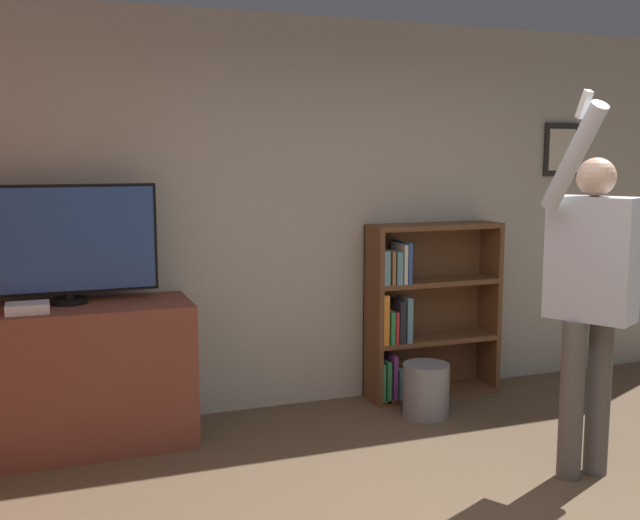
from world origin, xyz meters
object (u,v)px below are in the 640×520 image
object	(u,v)px
television	(66,242)
game_console	(28,308)
bookshelf	(420,314)
waste_bin	(426,390)
person	(591,286)

from	to	relation	value
television	game_console	xyz separation A→B (m)	(-0.23, -0.21, -0.34)
television	bookshelf	size ratio (longest dim) A/B	0.83
bookshelf	waste_bin	xyz separation A→B (m)	(-0.16, -0.40, -0.44)
television	person	xyz separation A→B (m)	(2.62, -1.48, -0.18)
game_console	bookshelf	distance (m)	2.69
game_console	bookshelf	bearing A→B (deg)	6.23
television	waste_bin	xyz separation A→B (m)	(2.27, -0.31, -1.07)
person	waste_bin	bearing A→B (deg)	167.15
game_console	person	world-z (taller)	person
television	waste_bin	distance (m)	2.53
television	game_console	bearing A→B (deg)	-138.21
television	person	distance (m)	3.01
television	bookshelf	xyz separation A→B (m)	(2.43, 0.08, -0.63)
television	game_console	distance (m)	0.46
person	waste_bin	xyz separation A→B (m)	(-0.35, 1.17, -0.89)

